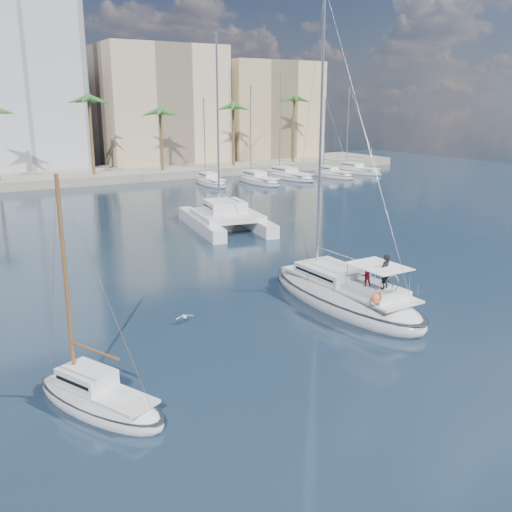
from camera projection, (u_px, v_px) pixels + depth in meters
ground at (265, 322)px, 29.86m from camera, size 160.00×160.00×0.00m
quay at (39, 179)px, 80.34m from camera, size 120.00×14.00×1.20m
building_beige at (160, 108)px, 96.16m from camera, size 20.00×14.00×20.00m
building_tan_right at (267, 113)px, 104.59m from camera, size 18.00×12.00×18.00m
palm_centre at (38, 108)px, 74.48m from camera, size 3.60×3.60×12.30m
palm_right at (260, 107)px, 91.19m from camera, size 3.60×3.60×12.30m
main_sloop at (344, 295)px, 32.29m from camera, size 4.09×12.13×17.88m
small_sloop at (98, 399)px, 21.36m from camera, size 4.53×6.69×9.25m
catamaran at (226, 216)px, 51.60m from camera, size 7.69×12.45×17.02m
seagull at (185, 317)px, 29.51m from camera, size 0.98×0.42×0.18m
moored_yacht_a at (211, 185)px, 78.71m from camera, size 3.37×9.52×11.90m
moored_yacht_b at (258, 183)px, 80.25m from camera, size 3.32×10.83×13.72m
moored_yacht_c at (289, 178)px, 85.10m from camera, size 3.98×12.33×15.54m
moored_yacht_d at (332, 177)px, 86.64m from camera, size 3.52×9.55×11.90m
moored_yacht_e at (356, 173)px, 91.49m from camera, size 4.61×11.11×13.72m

